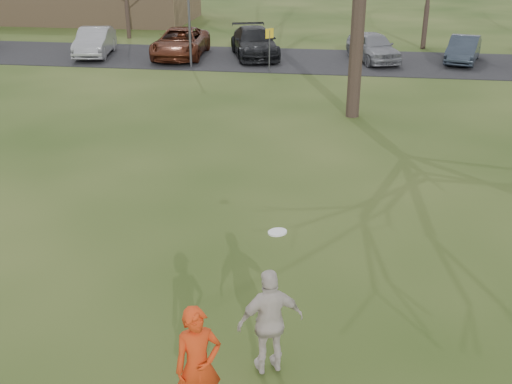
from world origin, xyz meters
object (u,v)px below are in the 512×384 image
car_4 (373,47)px  catching_play (270,321)px  car_2 (181,43)px  player_defender (198,366)px  car_3 (254,43)px  car_1 (95,42)px  car_5 (463,49)px

car_4 → catching_play: (-2.24, -24.85, 0.17)m
car_2 → car_4: car_2 is taller
player_defender → car_3: bearing=69.9°
catching_play → car_3: bearing=99.0°
player_defender → car_1: 27.85m
car_1 → car_5: 19.41m
car_3 → car_5: 10.82m
car_1 → catching_play: bearing=-73.0°
player_defender → car_2: 26.59m
car_1 → car_3: bearing=-4.1°
car_1 → car_3: size_ratio=0.86×
player_defender → car_1: player_defender is taller
car_4 → catching_play: 24.96m
car_4 → catching_play: size_ratio=1.74×
car_5 → car_2: bearing=-162.0°
car_5 → car_3: bearing=-164.2°
player_defender → catching_play: bearing=25.3°
car_1 → car_4: (14.80, 0.70, -0.00)m
car_3 → car_4: car_3 is taller
car_3 → catching_play: (4.00, -25.11, 0.15)m
catching_play → car_5: bearing=74.9°
car_1 → player_defender: bearing=-75.7°
player_defender → car_3: player_defender is taller
player_defender → car_3: 26.42m
car_2 → catching_play: (7.90, -24.52, 0.16)m
player_defender → car_2: size_ratio=0.34×
car_3 → catching_play: size_ratio=2.11×
car_3 → car_5: car_3 is taller
car_2 → car_4: 10.15m
car_4 → car_3: bearing=157.8°
car_2 → car_3: bearing=5.3°
car_1 → catching_play: catching_play is taller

